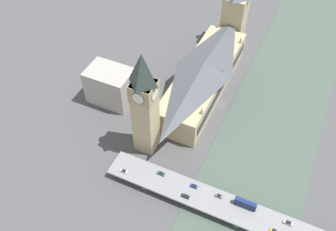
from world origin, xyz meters
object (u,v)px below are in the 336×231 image
car_southbound_mid (219,196)px  road_bridge (240,213)px  clock_tower (145,103)px  car_southbound_lead (185,196)px  parliament_hall (204,76)px  double_decker_bus_lead (245,204)px  car_northbound_mid (288,223)px  car_northbound_tail (274,231)px  victoria_tower (234,16)px  car_southbound_tail (194,186)px  car_southbound_extra (161,173)px  car_northbound_lead (124,171)px

car_southbound_mid → road_bridge: bearing=164.6°
clock_tower → road_bridge: bearing=161.5°
car_southbound_lead → car_southbound_mid: car_southbound_lead is taller
parliament_hall → car_southbound_mid: parliament_hall is taller
car_southbound_mid → double_decker_bus_lead: bearing=-178.3°
road_bridge → car_northbound_mid: size_ratio=31.69×
parliament_hall → car_northbound_tail: 111.59m
victoria_tower → car_southbound_tail: victoria_tower is taller
car_southbound_lead → car_southbound_tail: 7.89m
car_southbound_tail → car_southbound_extra: bearing=0.6°
parliament_hall → car_southbound_lead: parliament_hall is taller
victoria_tower → car_northbound_tail: victoria_tower is taller
parliament_hall → car_southbound_extra: (-5.50, 78.66, -6.83)m
car_southbound_lead → parliament_hall: bearing=-74.8°
road_bridge → car_northbound_tail: size_ratio=38.24×
double_decker_bus_lead → car_southbound_mid: 14.38m
double_decker_bus_lead → car_northbound_tail: bearing=156.7°
car_southbound_tail → car_southbound_extra: (19.75, 0.21, -0.01)m
victoria_tower → car_northbound_mid: victoria_tower is taller
car_southbound_extra → car_northbound_mid: bearing=-179.7°
victoria_tower → double_decker_bus_lead: size_ratio=4.34×
parliament_hall → car_southbound_tail: bearing=107.8°
clock_tower → victoria_tower: (-12.79, -122.63, -13.75)m
parliament_hall → double_decker_bus_lead: parliament_hall is taller
victoria_tower → car_northbound_tail: 165.30m
car_southbound_tail → victoria_tower: bearing=-79.8°
car_southbound_lead → double_decker_bus_lead: bearing=-165.1°
double_decker_bus_lead → clock_tower: bearing=-15.0°
parliament_hall → car_southbound_extra: size_ratio=22.06×
victoria_tower → car_southbound_mid: (-39.68, 140.96, -17.71)m
clock_tower → car_southbound_mid: size_ratio=17.57×
double_decker_bus_lead → car_northbound_tail: 19.09m
double_decker_bus_lead → car_southbound_extra: (48.38, 0.61, -1.89)m
car_southbound_lead → victoria_tower: bearing=-81.0°
clock_tower → car_southbound_mid: bearing=160.7°
road_bridge → car_southbound_tail: car_southbound_tail is taller
car_northbound_mid → car_southbound_mid: (37.05, 0.15, -0.03)m
clock_tower → victoria_tower: size_ratio=1.38×
car_northbound_mid → parliament_hall: bearing=-45.6°
road_bridge → car_southbound_lead: 29.82m
parliament_hall → clock_tower: (12.85, 60.14, 24.60)m
car_northbound_lead → road_bridge: bearing=-176.7°
victoria_tower → car_northbound_tail: (-71.38, 148.03, -17.77)m
clock_tower → car_northbound_mid: (-89.52, 18.18, -31.43)m
car_southbound_mid → clock_tower: bearing=-19.3°
parliament_hall → road_bridge: 98.10m
car_northbound_mid → car_southbound_extra: (71.17, 0.33, -0.01)m
clock_tower → road_bridge: clock_tower is taller
parliament_hall → car_northbound_lead: 87.53m
double_decker_bus_lead → car_southbound_tail: (28.63, 0.41, -1.88)m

